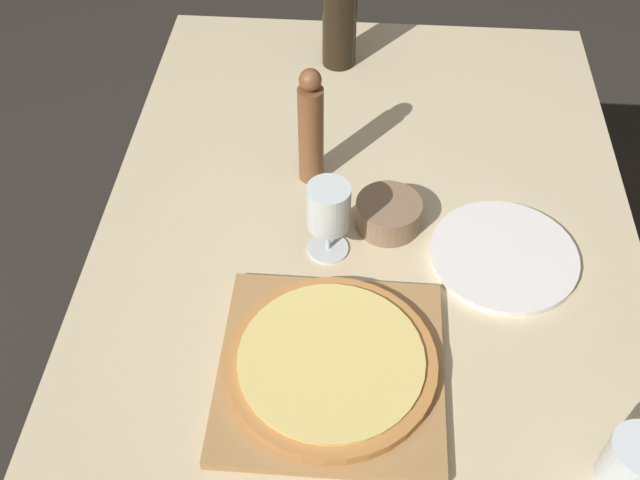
# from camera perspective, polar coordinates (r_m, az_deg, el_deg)

# --- Properties ---
(ground_plane) EXTENTS (12.00, 12.00, 0.00)m
(ground_plane) POSITION_cam_1_polar(r_m,az_deg,el_deg) (1.91, 2.44, -16.42)
(ground_plane) COLOR #2D2823
(dining_table) EXTENTS (0.97, 1.56, 0.73)m
(dining_table) POSITION_cam_1_polar(r_m,az_deg,el_deg) (1.36, 3.30, -4.43)
(dining_table) COLOR #CCB78E
(dining_table) RESTS_ON ground_plane
(cutting_board) EXTENTS (0.34, 0.34, 0.02)m
(cutting_board) POSITION_cam_1_polar(r_m,az_deg,el_deg) (1.16, 0.84, -9.82)
(cutting_board) COLOR #A87A47
(cutting_board) RESTS_ON dining_table
(pizza) EXTENTS (0.32, 0.32, 0.02)m
(pizza) POSITION_cam_1_polar(r_m,az_deg,el_deg) (1.14, 0.85, -9.28)
(pizza) COLOR #BC7A3D
(pizza) RESTS_ON cutting_board
(wine_bottle) EXTENTS (0.07, 0.07, 0.36)m
(wine_bottle) POSITION_cam_1_polar(r_m,az_deg,el_deg) (1.67, 1.52, 17.59)
(wine_bottle) COLOR black
(wine_bottle) RESTS_ON dining_table
(pepper_mill) EXTENTS (0.05, 0.05, 0.25)m
(pepper_mill) POSITION_cam_1_polar(r_m,az_deg,el_deg) (1.38, -0.70, 8.47)
(pepper_mill) COLOR brown
(pepper_mill) RESTS_ON dining_table
(wine_glass) EXTENTS (0.07, 0.07, 0.15)m
(wine_glass) POSITION_cam_1_polar(r_m,az_deg,el_deg) (1.25, 0.65, 2.36)
(wine_glass) COLOR silver
(wine_glass) RESTS_ON dining_table
(small_bowl) EXTENTS (0.12, 0.12, 0.05)m
(small_bowl) POSITION_cam_1_polar(r_m,az_deg,el_deg) (1.35, 5.23, 2.00)
(small_bowl) COLOR #84664C
(small_bowl) RESTS_ON dining_table
(drinking_tumbler) EXTENTS (0.08, 0.08, 0.09)m
(drinking_tumbler) POSITION_cam_1_polar(r_m,az_deg,el_deg) (1.13, 22.80, -15.48)
(drinking_tumbler) COLOR silver
(drinking_tumbler) RESTS_ON dining_table
(dinner_plate) EXTENTS (0.26, 0.26, 0.01)m
(dinner_plate) POSITION_cam_1_polar(r_m,az_deg,el_deg) (1.34, 13.82, -1.17)
(dinner_plate) COLOR white
(dinner_plate) RESTS_ON dining_table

